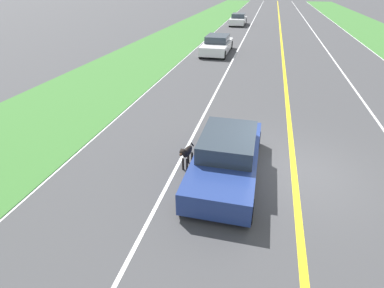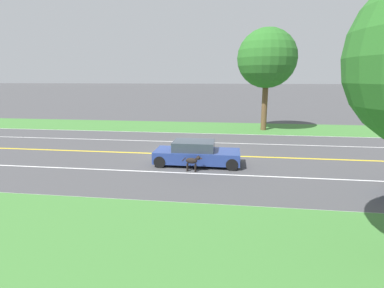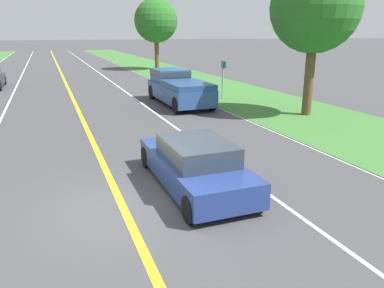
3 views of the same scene
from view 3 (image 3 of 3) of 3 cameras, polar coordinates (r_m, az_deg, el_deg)
ground_plane at (r=8.79m, az=-10.46°, el=-9.50°), size 400.00×400.00×0.00m
centre_divider_line at (r=8.79m, az=-10.46°, el=-9.47°), size 0.18×160.00×0.01m
lane_edge_line_right at (r=12.03m, az=24.40°, el=-3.46°), size 0.14×160.00×0.01m
lane_dash_same_dir at (r=9.94m, az=9.87°, el=-6.28°), size 0.10×160.00×0.01m
ego_car at (r=9.57m, az=0.45°, el=-3.15°), size 1.80×4.43×1.26m
dog at (r=10.05m, az=6.94°, el=-2.69°), size 0.30×1.02×0.82m
pickup_truck at (r=20.95m, az=-2.17°, el=8.65°), size 2.11×5.69×1.79m
roadside_tree_right_near at (r=18.53m, az=18.28°, el=19.08°), size 4.03×4.03×6.91m
roadside_tree_right_far at (r=40.60m, az=-5.51°, el=18.19°), size 4.45×4.45×7.21m
street_sign at (r=22.44m, az=4.74°, el=10.50°), size 0.11×0.64×2.28m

